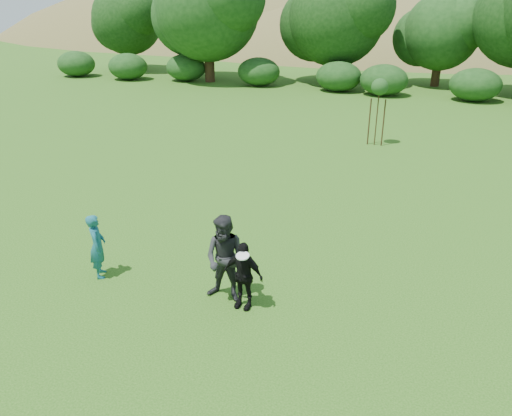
{
  "coord_description": "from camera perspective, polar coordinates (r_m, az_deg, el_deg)",
  "views": [
    {
      "loc": [
        4.14,
        -7.73,
        6.0
      ],
      "look_at": [
        0.0,
        3.0,
        1.1
      ],
      "focal_mm": 35.0,
      "sensor_mm": 36.0,
      "label": 1
    }
  ],
  "objects": [
    {
      "name": "sapling",
      "position": [
        22.06,
        13.93,
        13.08
      ],
      "size": [
        0.7,
        0.7,
        2.85
      ],
      "color": "#372315",
      "rests_on": "ground"
    },
    {
      "name": "player_black",
      "position": [
        10.28,
        -1.5,
        -7.68
      ],
      "size": [
        0.89,
        0.41,
        1.49
      ],
      "primitive_type": "imported",
      "rotation": [
        0.0,
        0.0,
        -0.06
      ],
      "color": "black",
      "rests_on": "ground"
    },
    {
      "name": "player_teal",
      "position": [
        11.92,
        -17.68,
        -4.15
      ],
      "size": [
        0.61,
        0.67,
        1.53
      ],
      "primitive_type": "imported",
      "rotation": [
        0.0,
        0.0,
        2.15
      ],
      "color": "#165966",
      "rests_on": "ground"
    },
    {
      "name": "player_grey",
      "position": [
        10.44,
        -3.46,
        -5.85
      ],
      "size": [
        0.94,
        0.74,
        1.92
      ],
      "primitive_type": "imported",
      "rotation": [
        0.0,
        0.0,
        -0.01
      ],
      "color": "#28282A",
      "rests_on": "ground"
    },
    {
      "name": "ground",
      "position": [
        10.62,
        -5.95,
        -11.45
      ],
      "size": [
        120.0,
        120.0,
        0.0
      ],
      "primitive_type": "plane",
      "color": "#19470C",
      "rests_on": "ground"
    },
    {
      "name": "hillside",
      "position": [
        78.41,
        17.3,
        8.8
      ],
      "size": [
        150.0,
        72.0,
        52.0
      ],
      "color": "olive",
      "rests_on": "ground"
    },
    {
      "name": "frisbee",
      "position": [
        9.81,
        -1.54,
        -5.49
      ],
      "size": [
        0.27,
        0.27,
        0.08
      ],
      "color": "white",
      "rests_on": "ground"
    },
    {
      "name": "tree_row",
      "position": [
        36.44,
        20.96,
        19.91
      ],
      "size": [
        53.92,
        10.38,
        9.62
      ],
      "color": "#3A2616",
      "rests_on": "ground"
    }
  ]
}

